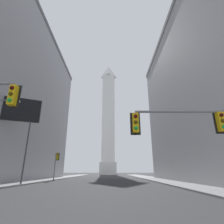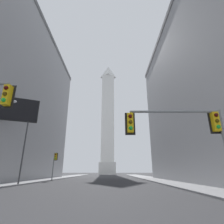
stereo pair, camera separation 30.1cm
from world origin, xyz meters
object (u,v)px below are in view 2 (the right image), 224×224
(traffic_light_mid_left, at_px, (55,162))
(billboard_sign, at_px, (11,111))
(traffic_light_near_right, at_px, (188,130))
(obelisk, at_px, (108,118))

(traffic_light_mid_left, relative_size, billboard_sign, 0.44)
(traffic_light_near_right, distance_m, billboard_sign, 21.66)
(traffic_light_mid_left, bearing_deg, billboard_sign, -104.24)
(billboard_sign, bearing_deg, obelisk, 81.02)
(obelisk, distance_m, traffic_light_near_right, 85.02)
(obelisk, height_order, billboard_sign, obelisk)
(traffic_light_near_right, relative_size, billboard_sign, 0.52)
(obelisk, distance_m, traffic_light_mid_left, 63.99)
(billboard_sign, bearing_deg, traffic_light_mid_left, 75.76)
(traffic_light_near_right, bearing_deg, billboard_sign, 145.86)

